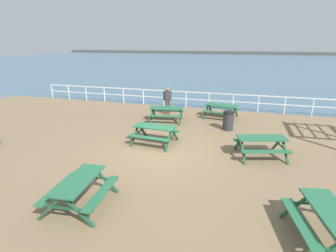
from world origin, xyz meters
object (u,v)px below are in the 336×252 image
at_px(litter_bin, 228,121).
at_px(picnic_table_near_left, 167,111).
at_px(visitor, 167,99).
at_px(picnic_table_far_right, 79,186).
at_px(picnic_table_seaward, 330,218).
at_px(picnic_table_corner, 221,108).
at_px(picnic_table_mid_centre, 155,130).
at_px(picnic_table_near_right, 261,142).

bearing_deg(litter_bin, picnic_table_near_left, 170.23).
xyz_separation_m(visitor, litter_bin, (3.79, -2.02, -0.47)).
relative_size(picnic_table_far_right, picnic_table_seaward, 0.93).
height_order(picnic_table_near_left, picnic_table_seaward, same).
distance_m(picnic_table_near_left, picnic_table_corner, 3.21).
bearing_deg(picnic_table_corner, litter_bin, -65.17).
relative_size(picnic_table_mid_centre, litter_bin, 2.01).
bearing_deg(visitor, picnic_table_far_right, -34.27).
height_order(picnic_table_mid_centre, picnic_table_far_right, same).
relative_size(picnic_table_near_right, visitor, 1.30).
relative_size(picnic_table_far_right, visitor, 1.17).
xyz_separation_m(picnic_table_near_right, picnic_table_mid_centre, (-4.34, 0.15, 0.00)).
height_order(picnic_table_seaward, picnic_table_corner, same).
relative_size(picnic_table_near_left, picnic_table_near_right, 0.94).
height_order(picnic_table_mid_centre, picnic_table_seaward, same).
bearing_deg(visitor, picnic_table_near_right, 8.90).
bearing_deg(picnic_table_near_left, visitor, 96.04).
bearing_deg(picnic_table_mid_centre, picnic_table_near_left, 103.02).
height_order(picnic_table_mid_centre, visitor, visitor).
bearing_deg(picnic_table_near_right, litter_bin, 99.51).
bearing_deg(litter_bin, picnic_table_near_right, -63.53).
xyz_separation_m(picnic_table_near_right, visitor, (-5.26, 4.99, 0.36)).
distance_m(picnic_table_far_right, litter_bin, 8.43).
xyz_separation_m(picnic_table_corner, visitor, (-3.21, -0.12, 0.36)).
height_order(picnic_table_near_right, visitor, visitor).
bearing_deg(picnic_table_seaward, picnic_table_far_right, 81.61).
height_order(picnic_table_near_left, litter_bin, litter_bin).
distance_m(picnic_table_near_left, picnic_table_far_right, 8.38).
bearing_deg(picnic_table_seaward, litter_bin, 8.40).
bearing_deg(picnic_table_near_left, picnic_table_corner, 19.58).
bearing_deg(picnic_table_corner, picnic_table_mid_centre, -104.99).
distance_m(picnic_table_near_left, visitor, 1.54).
xyz_separation_m(picnic_table_near_left, picnic_table_mid_centre, (0.52, -3.40, 0.00)).
relative_size(picnic_table_near_right, picnic_table_far_right, 1.11).
distance_m(picnic_table_near_right, picnic_table_far_right, 6.73).
bearing_deg(picnic_table_near_right, picnic_table_seaward, -90.48).
bearing_deg(picnic_table_far_right, litter_bin, -28.15).
distance_m(picnic_table_near_right, picnic_table_seaward, 4.61).
distance_m(picnic_table_far_right, picnic_table_seaward, 6.01).
bearing_deg(litter_bin, visitor, 151.90).
distance_m(picnic_table_near_right, picnic_table_mid_centre, 4.35).
distance_m(picnic_table_mid_centre, visitor, 4.94).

